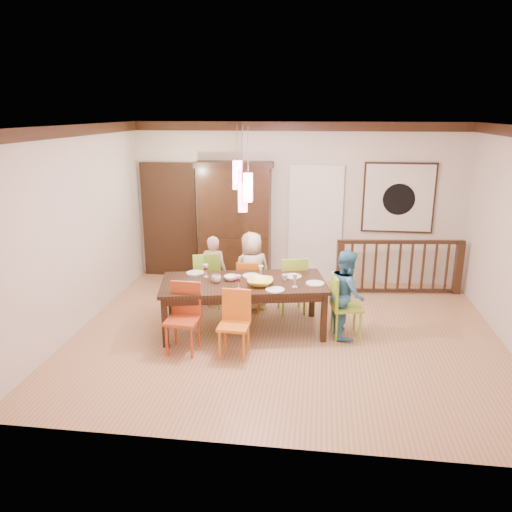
# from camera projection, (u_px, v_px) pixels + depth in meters

# --- Properties ---
(floor) EXTENTS (6.00, 6.00, 0.00)m
(floor) POSITION_uv_depth(u_px,v_px,m) (285.00, 335.00, 7.14)
(floor) COLOR #A97552
(floor) RESTS_ON ground
(ceiling) EXTENTS (6.00, 6.00, 0.00)m
(ceiling) POSITION_uv_depth(u_px,v_px,m) (289.00, 126.00, 6.32)
(ceiling) COLOR white
(ceiling) RESTS_ON wall_back
(wall_back) EXTENTS (6.00, 0.00, 6.00)m
(wall_back) POSITION_uv_depth(u_px,v_px,m) (297.00, 204.00, 9.11)
(wall_back) COLOR beige
(wall_back) RESTS_ON floor
(wall_left) EXTENTS (0.00, 5.00, 5.00)m
(wall_left) POSITION_uv_depth(u_px,v_px,m) (77.00, 230.00, 7.10)
(wall_left) COLOR beige
(wall_left) RESTS_ON floor
(crown_molding) EXTENTS (6.00, 5.00, 0.16)m
(crown_molding) POSITION_uv_depth(u_px,v_px,m) (289.00, 132.00, 6.35)
(crown_molding) COLOR black
(crown_molding) RESTS_ON wall_back
(panel_door) EXTENTS (1.04, 0.07, 2.24)m
(panel_door) POSITION_uv_depth(u_px,v_px,m) (170.00, 222.00, 9.47)
(panel_door) COLOR black
(panel_door) RESTS_ON wall_back
(white_doorway) EXTENTS (0.97, 0.05, 2.22)m
(white_doorway) POSITION_uv_depth(u_px,v_px,m) (315.00, 226.00, 9.15)
(white_doorway) COLOR silver
(white_doorway) RESTS_ON wall_back
(painting) EXTENTS (1.25, 0.06, 1.25)m
(painting) POSITION_uv_depth(u_px,v_px,m) (399.00, 198.00, 8.81)
(painting) COLOR black
(painting) RESTS_ON wall_back
(pendant_cluster) EXTENTS (0.27, 0.21, 1.14)m
(pendant_cluster) POSITION_uv_depth(u_px,v_px,m) (243.00, 186.00, 6.70)
(pendant_cluster) COLOR #FF4C76
(pendant_cluster) RESTS_ON ceiling
(dining_table) EXTENTS (2.49, 1.50, 0.75)m
(dining_table) POSITION_uv_depth(u_px,v_px,m) (244.00, 287.00, 7.10)
(dining_table) COLOR black
(dining_table) RESTS_ON floor
(chair_far_left) EXTENTS (0.53, 0.53, 0.95)m
(chair_far_left) POSITION_uv_depth(u_px,v_px,m) (206.00, 275.00, 7.99)
(chair_far_left) COLOR #83C831
(chair_far_left) RESTS_ON floor
(chair_far_mid) EXTENTS (0.38, 0.38, 0.84)m
(chair_far_mid) POSITION_uv_depth(u_px,v_px,m) (250.00, 282.00, 7.89)
(chair_far_mid) COLOR #C2600F
(chair_far_mid) RESTS_ON floor
(chair_far_right) EXTENTS (0.52, 0.52, 0.93)m
(chair_far_right) POSITION_uv_depth(u_px,v_px,m) (292.00, 280.00, 7.81)
(chair_far_right) COLOR #89B02B
(chair_far_right) RESTS_ON floor
(chair_near_left) EXTENTS (0.44, 0.44, 0.92)m
(chair_near_left) POSITION_uv_depth(u_px,v_px,m) (182.00, 314.00, 6.50)
(chair_near_left) COLOR #B7411B
(chair_near_left) RESTS_ON floor
(chair_near_mid) EXTENTS (0.40, 0.40, 0.86)m
(chair_near_mid) POSITION_uv_depth(u_px,v_px,m) (234.00, 320.00, 6.41)
(chair_near_mid) COLOR orange
(chair_near_mid) RESTS_ON floor
(chair_end_right) EXTENTS (0.48, 0.48, 0.90)m
(chair_end_right) POSITION_uv_depth(u_px,v_px,m) (347.00, 302.00, 6.96)
(chair_end_right) COLOR #95BF28
(chair_end_right) RESTS_ON floor
(china_hutch) EXTENTS (1.40, 0.46, 2.21)m
(china_hutch) POSITION_uv_depth(u_px,v_px,m) (235.00, 222.00, 9.15)
(china_hutch) COLOR black
(china_hutch) RESTS_ON floor
(balustrade) EXTENTS (2.19, 0.34, 0.96)m
(balustrade) POSITION_uv_depth(u_px,v_px,m) (399.00, 266.00, 8.63)
(balustrade) COLOR black
(balustrade) RESTS_ON floor
(person_far_left) EXTENTS (0.43, 0.29, 1.18)m
(person_far_left) POSITION_uv_depth(u_px,v_px,m) (214.00, 272.00, 8.02)
(person_far_left) COLOR beige
(person_far_left) RESTS_ON floor
(person_far_mid) EXTENTS (0.74, 0.66, 1.27)m
(person_far_mid) POSITION_uv_depth(u_px,v_px,m) (252.00, 271.00, 7.89)
(person_far_mid) COLOR beige
(person_far_mid) RESTS_ON floor
(person_end_right) EXTENTS (0.57, 0.68, 1.25)m
(person_end_right) POSITION_uv_depth(u_px,v_px,m) (346.00, 293.00, 6.97)
(person_end_right) COLOR teal
(person_end_right) RESTS_ON floor
(serving_bowl) EXTENTS (0.38, 0.38, 0.09)m
(serving_bowl) POSITION_uv_depth(u_px,v_px,m) (260.00, 282.00, 6.92)
(serving_bowl) COLOR yellow
(serving_bowl) RESTS_ON dining_table
(small_bowl) EXTENTS (0.23, 0.23, 0.06)m
(small_bowl) POSITION_uv_depth(u_px,v_px,m) (231.00, 278.00, 7.14)
(small_bowl) COLOR white
(small_bowl) RESTS_ON dining_table
(cup_left) EXTENTS (0.14, 0.14, 0.11)m
(cup_left) POSITION_uv_depth(u_px,v_px,m) (216.00, 279.00, 7.03)
(cup_left) COLOR silver
(cup_left) RESTS_ON dining_table
(cup_right) EXTENTS (0.10, 0.10, 0.09)m
(cup_right) POSITION_uv_depth(u_px,v_px,m) (285.00, 277.00, 7.12)
(cup_right) COLOR silver
(cup_right) RESTS_ON dining_table
(plate_far_left) EXTENTS (0.26, 0.26, 0.01)m
(plate_far_left) POSITION_uv_depth(u_px,v_px,m) (195.00, 273.00, 7.44)
(plate_far_left) COLOR white
(plate_far_left) RESTS_ON dining_table
(plate_far_mid) EXTENTS (0.26, 0.26, 0.01)m
(plate_far_mid) POSITION_uv_depth(u_px,v_px,m) (251.00, 276.00, 7.30)
(plate_far_mid) COLOR white
(plate_far_mid) RESTS_ON dining_table
(plate_far_right) EXTENTS (0.26, 0.26, 0.01)m
(plate_far_right) POSITION_uv_depth(u_px,v_px,m) (293.00, 276.00, 7.28)
(plate_far_right) COLOR white
(plate_far_right) RESTS_ON dining_table
(plate_near_left) EXTENTS (0.26, 0.26, 0.01)m
(plate_near_left) POSITION_uv_depth(u_px,v_px,m) (189.00, 285.00, 6.93)
(plate_near_left) COLOR white
(plate_near_left) RESTS_ON dining_table
(plate_near_mid) EXTENTS (0.26, 0.26, 0.01)m
(plate_near_mid) POSITION_uv_depth(u_px,v_px,m) (275.00, 290.00, 6.73)
(plate_near_mid) COLOR white
(plate_near_mid) RESTS_ON dining_table
(plate_end_right) EXTENTS (0.26, 0.26, 0.01)m
(plate_end_right) POSITION_uv_depth(u_px,v_px,m) (315.00, 283.00, 6.99)
(plate_end_right) COLOR white
(plate_end_right) RESTS_ON dining_table
(wine_glass_a) EXTENTS (0.08, 0.08, 0.19)m
(wine_glass_a) POSITION_uv_depth(u_px,v_px,m) (206.00, 271.00, 7.26)
(wine_glass_a) COLOR #590C19
(wine_glass_a) RESTS_ON dining_table
(wine_glass_b) EXTENTS (0.08, 0.08, 0.19)m
(wine_glass_b) POSITION_uv_depth(u_px,v_px,m) (261.00, 272.00, 7.20)
(wine_glass_b) COLOR silver
(wine_glass_b) RESTS_ON dining_table
(wine_glass_c) EXTENTS (0.08, 0.08, 0.19)m
(wine_glass_c) POSITION_uv_depth(u_px,v_px,m) (238.00, 282.00, 6.77)
(wine_glass_c) COLOR #590C19
(wine_glass_c) RESTS_ON dining_table
(wine_glass_d) EXTENTS (0.08, 0.08, 0.19)m
(wine_glass_d) POSITION_uv_depth(u_px,v_px,m) (295.00, 280.00, 6.83)
(wine_glass_d) COLOR silver
(wine_glass_d) RESTS_ON dining_table
(napkin) EXTENTS (0.18, 0.14, 0.01)m
(napkin) POSITION_uv_depth(u_px,v_px,m) (239.00, 291.00, 6.70)
(napkin) COLOR #D83359
(napkin) RESTS_ON dining_table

